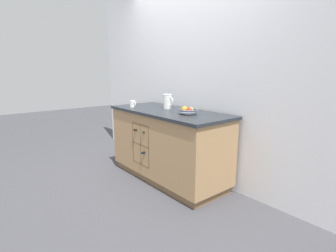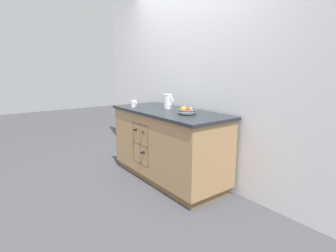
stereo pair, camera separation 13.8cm
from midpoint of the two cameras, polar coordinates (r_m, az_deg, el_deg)
ground_plane at (r=3.45m, az=-1.17°, el=-11.28°), size 14.00×14.00×0.00m
back_wall at (r=3.43m, az=4.01°, el=10.48°), size 4.40×0.06×2.55m
kitchen_island at (r=3.30m, az=-1.24°, el=-4.10°), size 1.66×0.71×0.89m
fruit_bowl at (r=2.95m, az=3.06°, el=3.38°), size 0.22×0.22×0.08m
white_pitcher at (r=3.35m, az=-1.27°, el=5.44°), size 0.17×0.11×0.18m
ceramic_mug at (r=3.51m, az=-8.81°, el=4.76°), size 0.11×0.08×0.09m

